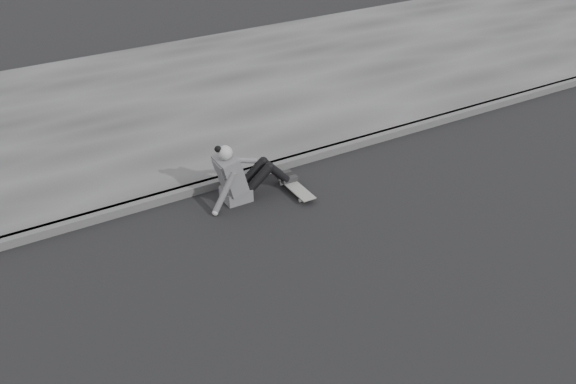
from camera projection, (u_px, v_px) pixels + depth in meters
ground at (400, 254)px, 7.78m from camera, size 80.00×80.00×0.00m
curb at (292, 161)px, 9.65m from camera, size 24.00×0.16×0.12m
sidewalk at (209, 94)px, 11.87m from camera, size 24.00×6.00×0.12m
skateboard at (295, 188)px, 8.97m from camera, size 0.20×0.78×0.09m
seated_woman at (240, 176)px, 8.68m from camera, size 1.38×0.46×0.88m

